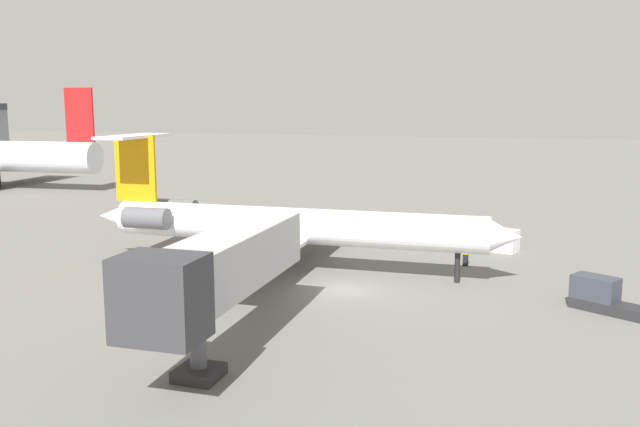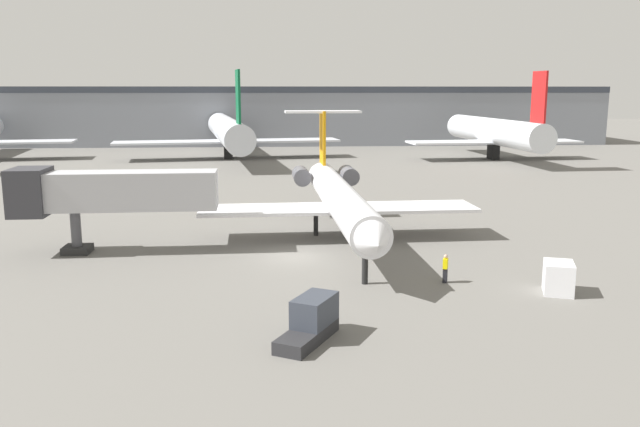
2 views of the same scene
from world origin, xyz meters
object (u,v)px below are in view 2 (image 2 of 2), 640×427
object	(u,v)px
regional_jet	(338,195)
parked_airliner_centre	(495,132)
jet_bridge	(101,192)
cargo_container_uld	(558,278)
parked_airliner_west_mid	(228,131)
ground_crew_marshaller	(445,268)
baggage_tug_lead	(311,321)

from	to	relation	value
regional_jet	parked_airliner_centre	bearing A→B (deg)	60.80
jet_bridge	cargo_container_uld	size ratio (longest dim) A/B	5.66
cargo_container_uld	parked_airliner_west_mid	distance (m)	76.45
cargo_container_uld	ground_crew_marshaller	bearing A→B (deg)	157.51
parked_airliner_centre	parked_airliner_west_mid	bearing A→B (deg)	174.68
jet_bridge	baggage_tug_lead	world-z (taller)	jet_bridge
regional_jet	baggage_tug_lead	bearing A→B (deg)	-98.81
jet_bridge	ground_crew_marshaller	xyz separation A→B (m)	(21.70, -8.71, -3.36)
jet_bridge	parked_airliner_centre	distance (m)	74.37
baggage_tug_lead	parked_airliner_centre	world-z (taller)	parked_airliner_centre
parked_airliner_centre	ground_crew_marshaller	bearing A→B (deg)	-110.75
cargo_container_uld	parked_airliner_west_mid	world-z (taller)	parked_airliner_west_mid
ground_crew_marshaller	parked_airliner_west_mid	world-z (taller)	parked_airliner_west_mid
jet_bridge	parked_airliner_centre	world-z (taller)	parked_airliner_centre
cargo_container_uld	baggage_tug_lead	bearing A→B (deg)	-157.41
regional_jet	ground_crew_marshaller	world-z (taller)	regional_jet
ground_crew_marshaller	regional_jet	bearing A→B (deg)	112.73
parked_airliner_west_mid	cargo_container_uld	bearing A→B (deg)	-72.39
jet_bridge	ground_crew_marshaller	world-z (taller)	jet_bridge
regional_jet	baggage_tug_lead	distance (m)	20.84
jet_bridge	ground_crew_marshaller	distance (m)	23.62
regional_jet	cargo_container_uld	distance (m)	18.37
regional_jet	parked_airliner_centre	distance (m)	62.12
ground_crew_marshaller	cargo_container_uld	xyz separation A→B (m)	(5.75, -2.38, 0.01)
parked_airliner_centre	cargo_container_uld	bearing A→B (deg)	-105.77
parked_airliner_west_mid	parked_airliner_centre	distance (m)	42.72
jet_bridge	cargo_container_uld	xyz separation A→B (m)	(27.44, -11.09, -3.35)
regional_jet	parked_airliner_west_mid	bearing A→B (deg)	101.87
regional_jet	jet_bridge	world-z (taller)	regional_jet
cargo_container_uld	parked_airliner_west_mid	bearing A→B (deg)	107.61
regional_jet	jet_bridge	xyz separation A→B (m)	(-16.57, -3.52, 0.95)
cargo_container_uld	parked_airliner_west_mid	size ratio (longest dim) A/B	0.06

